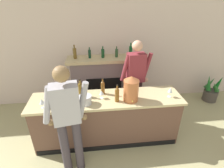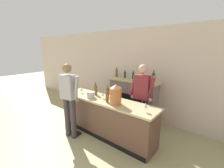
{
  "view_description": "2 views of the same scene",
  "coord_description": "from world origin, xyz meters",
  "px_view_note": "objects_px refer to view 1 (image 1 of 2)",
  "views": [
    {
      "loc": [
        -0.25,
        0.51,
        2.59
      ],
      "look_at": [
        0.1,
        3.61,
        0.95
      ],
      "focal_mm": 28.0,
      "sensor_mm": 36.0,
      "label": 1
    },
    {
      "loc": [
        2.26,
        0.51,
        2.14
      ],
      "look_at": [
        -0.16,
        3.51,
        1.24
      ],
      "focal_mm": 24.0,
      "sensor_mm": 36.0,
      "label": 2
    }
  ],
  "objects_px": {
    "potted_plant_corner": "(211,91)",
    "wine_glass_by_dispenser": "(102,93)",
    "person_customer": "(68,120)",
    "wine_bottle_chardonnay_pale": "(103,87)",
    "wine_glass_front_left": "(56,96)",
    "copper_dispenser": "(131,88)",
    "ice_bucket_steel": "(85,100)",
    "person_bartender": "(135,78)",
    "wine_bottle_cabernet_heavy": "(81,89)",
    "wine_glass_mid_counter": "(170,90)",
    "fireplace_stone": "(103,81)",
    "wine_glass_front_right": "(42,102)",
    "wine_bottle_merlot_tall": "(117,94)"
  },
  "relations": [
    {
      "from": "person_bartender",
      "to": "wine_glass_front_left",
      "type": "bearing_deg",
      "value": -157.03
    },
    {
      "from": "wine_bottle_chardonnay_pale",
      "to": "fireplace_stone",
      "type": "bearing_deg",
      "value": 85.95
    },
    {
      "from": "wine_glass_by_dispenser",
      "to": "wine_glass_front_right",
      "type": "height_order",
      "value": "wine_glass_front_right"
    },
    {
      "from": "wine_bottle_merlot_tall",
      "to": "wine_glass_by_dispenser",
      "type": "relative_size",
      "value": 2.08
    },
    {
      "from": "wine_bottle_merlot_tall",
      "to": "potted_plant_corner",
      "type": "bearing_deg",
      "value": 24.17
    },
    {
      "from": "person_bartender",
      "to": "wine_bottle_cabernet_heavy",
      "type": "bearing_deg",
      "value": -155.44
    },
    {
      "from": "wine_bottle_cabernet_heavy",
      "to": "wine_glass_by_dispenser",
      "type": "height_order",
      "value": "wine_bottle_cabernet_heavy"
    },
    {
      "from": "potted_plant_corner",
      "to": "wine_bottle_chardonnay_pale",
      "type": "distance_m",
      "value": 3.17
    },
    {
      "from": "fireplace_stone",
      "to": "wine_glass_front_right",
      "type": "xyz_separation_m",
      "value": [
        -1.06,
        -1.44,
        0.42
      ]
    },
    {
      "from": "wine_bottle_cabernet_heavy",
      "to": "wine_glass_mid_counter",
      "type": "height_order",
      "value": "wine_bottle_cabernet_heavy"
    },
    {
      "from": "fireplace_stone",
      "to": "wine_bottle_cabernet_heavy",
      "type": "bearing_deg",
      "value": -112.42
    },
    {
      "from": "potted_plant_corner",
      "to": "wine_glass_front_left",
      "type": "xyz_separation_m",
      "value": [
        -3.72,
        -1.11,
        0.78
      ]
    },
    {
      "from": "person_bartender",
      "to": "wine_glass_front_left",
      "type": "distance_m",
      "value": 1.65
    },
    {
      "from": "person_customer",
      "to": "wine_glass_front_left",
      "type": "height_order",
      "value": "person_customer"
    },
    {
      "from": "wine_bottle_chardonnay_pale",
      "to": "wine_glass_front_left",
      "type": "height_order",
      "value": "wine_bottle_chardonnay_pale"
    },
    {
      "from": "potted_plant_corner",
      "to": "wine_bottle_chardonnay_pale",
      "type": "relative_size",
      "value": 2.42
    },
    {
      "from": "wine_bottle_chardonnay_pale",
      "to": "wine_bottle_merlot_tall",
      "type": "bearing_deg",
      "value": -51.04
    },
    {
      "from": "person_customer",
      "to": "wine_glass_by_dispenser",
      "type": "xyz_separation_m",
      "value": [
        0.51,
        0.62,
        0.04
      ]
    },
    {
      "from": "person_bartender",
      "to": "ice_bucket_steel",
      "type": "bearing_deg",
      "value": -143.19
    },
    {
      "from": "wine_glass_mid_counter",
      "to": "wine_bottle_merlot_tall",
      "type": "bearing_deg",
      "value": -177.69
    },
    {
      "from": "potted_plant_corner",
      "to": "wine_glass_by_dispenser",
      "type": "xyz_separation_m",
      "value": [
        -2.95,
        -1.09,
        0.78
      ]
    },
    {
      "from": "wine_glass_by_dispenser",
      "to": "wine_glass_front_left",
      "type": "height_order",
      "value": "wine_glass_front_left"
    },
    {
      "from": "person_customer",
      "to": "wine_glass_mid_counter",
      "type": "xyz_separation_m",
      "value": [
        1.71,
        0.54,
        0.06
      ]
    },
    {
      "from": "potted_plant_corner",
      "to": "wine_glass_mid_counter",
      "type": "relative_size",
      "value": 3.96
    },
    {
      "from": "wine_bottle_merlot_tall",
      "to": "wine_glass_front_right",
      "type": "bearing_deg",
      "value": -177.19
    },
    {
      "from": "wine_bottle_merlot_tall",
      "to": "wine_glass_by_dispenser",
      "type": "bearing_deg",
      "value": 154.26
    },
    {
      "from": "wine_bottle_cabernet_heavy",
      "to": "wine_glass_front_right",
      "type": "relative_size",
      "value": 1.98
    },
    {
      "from": "wine_glass_by_dispenser",
      "to": "person_customer",
      "type": "bearing_deg",
      "value": -129.22
    },
    {
      "from": "potted_plant_corner",
      "to": "wine_glass_by_dispenser",
      "type": "relative_size",
      "value": 5.02
    },
    {
      "from": "person_customer",
      "to": "wine_glass_by_dispenser",
      "type": "height_order",
      "value": "person_customer"
    },
    {
      "from": "wine_bottle_merlot_tall",
      "to": "wine_glass_front_right",
      "type": "xyz_separation_m",
      "value": [
        -1.21,
        -0.06,
        -0.02
      ]
    },
    {
      "from": "fireplace_stone",
      "to": "person_customer",
      "type": "relative_size",
      "value": 0.91
    },
    {
      "from": "ice_bucket_steel",
      "to": "wine_bottle_chardonnay_pale",
      "type": "xyz_separation_m",
      "value": [
        0.31,
        0.29,
        0.06
      ]
    },
    {
      "from": "person_bartender",
      "to": "ice_bucket_steel",
      "type": "xyz_separation_m",
      "value": [
        -1.02,
        -0.76,
        0.03
      ]
    },
    {
      "from": "potted_plant_corner",
      "to": "wine_bottle_merlot_tall",
      "type": "height_order",
      "value": "wine_bottle_merlot_tall"
    },
    {
      "from": "person_customer",
      "to": "wine_glass_front_left",
      "type": "xyz_separation_m",
      "value": [
        -0.26,
        0.6,
        0.04
      ]
    },
    {
      "from": "copper_dispenser",
      "to": "wine_bottle_chardonnay_pale",
      "type": "bearing_deg",
      "value": 150.24
    },
    {
      "from": "potted_plant_corner",
      "to": "ice_bucket_steel",
      "type": "relative_size",
      "value": 3.54
    },
    {
      "from": "wine_bottle_chardonnay_pale",
      "to": "wine_glass_by_dispenser",
      "type": "distance_m",
      "value": 0.16
    },
    {
      "from": "person_bartender",
      "to": "wine_glass_by_dispenser",
      "type": "distance_m",
      "value": 0.97
    },
    {
      "from": "potted_plant_corner",
      "to": "wine_bottle_merlot_tall",
      "type": "xyz_separation_m",
      "value": [
        -2.7,
        -1.21,
        0.81
      ]
    },
    {
      "from": "wine_bottle_cabernet_heavy",
      "to": "wine_glass_front_right",
      "type": "xyz_separation_m",
      "value": [
        -0.59,
        -0.3,
        -0.03
      ]
    },
    {
      "from": "potted_plant_corner",
      "to": "ice_bucket_steel",
      "type": "distance_m",
      "value": 3.53
    },
    {
      "from": "potted_plant_corner",
      "to": "wine_bottle_cabernet_heavy",
      "type": "bearing_deg",
      "value": -163.67
    },
    {
      "from": "copper_dispenser",
      "to": "wine_bottle_cabernet_heavy",
      "type": "relative_size",
      "value": 1.37
    },
    {
      "from": "wine_bottle_cabernet_heavy",
      "to": "wine_glass_front_right",
      "type": "distance_m",
      "value": 0.67
    },
    {
      "from": "ice_bucket_steel",
      "to": "wine_glass_by_dispenser",
      "type": "bearing_deg",
      "value": 26.8
    },
    {
      "from": "fireplace_stone",
      "to": "copper_dispenser",
      "type": "height_order",
      "value": "fireplace_stone"
    },
    {
      "from": "person_customer",
      "to": "wine_bottle_cabernet_heavy",
      "type": "height_order",
      "value": "person_customer"
    },
    {
      "from": "copper_dispenser",
      "to": "wine_glass_mid_counter",
      "type": "height_order",
      "value": "copper_dispenser"
    }
  ]
}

